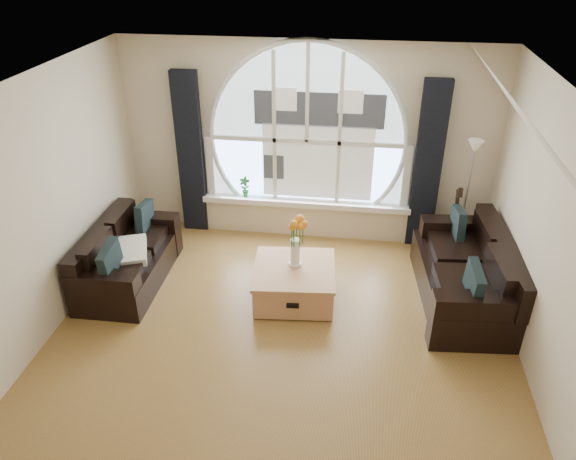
% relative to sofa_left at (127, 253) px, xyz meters
% --- Properties ---
extents(ground, '(5.00, 5.50, 0.01)m').
position_rel_sofa_left_xyz_m(ground, '(2.03, -1.19, -0.40)').
color(ground, brown).
rests_on(ground, ground).
extents(ceiling, '(5.00, 5.50, 0.01)m').
position_rel_sofa_left_xyz_m(ceiling, '(2.03, -1.19, 2.30)').
color(ceiling, silver).
rests_on(ceiling, ground).
extents(wall_back, '(5.00, 0.01, 2.70)m').
position_rel_sofa_left_xyz_m(wall_back, '(2.03, 1.56, 0.95)').
color(wall_back, beige).
rests_on(wall_back, ground).
extents(wall_left, '(0.01, 5.50, 2.70)m').
position_rel_sofa_left_xyz_m(wall_left, '(-0.47, -1.19, 0.95)').
color(wall_left, beige).
rests_on(wall_left, ground).
extents(wall_right, '(0.01, 5.50, 2.70)m').
position_rel_sofa_left_xyz_m(wall_right, '(4.53, -1.19, 0.95)').
color(wall_right, beige).
rests_on(wall_right, ground).
extents(attic_slope, '(0.92, 5.50, 0.72)m').
position_rel_sofa_left_xyz_m(attic_slope, '(4.23, -1.19, 1.95)').
color(attic_slope, silver).
rests_on(attic_slope, ground).
extents(arched_window, '(2.60, 0.06, 2.15)m').
position_rel_sofa_left_xyz_m(arched_window, '(2.03, 1.53, 1.23)').
color(arched_window, silver).
rests_on(arched_window, wall_back).
extents(window_sill, '(2.90, 0.22, 0.08)m').
position_rel_sofa_left_xyz_m(window_sill, '(2.03, 1.46, 0.11)').
color(window_sill, white).
rests_on(window_sill, wall_back).
extents(window_frame, '(2.76, 0.08, 2.15)m').
position_rel_sofa_left_xyz_m(window_frame, '(2.03, 1.50, 1.23)').
color(window_frame, white).
rests_on(window_frame, wall_back).
extents(neighbor_house, '(1.70, 0.02, 1.50)m').
position_rel_sofa_left_xyz_m(neighbor_house, '(2.18, 1.51, 1.10)').
color(neighbor_house, silver).
rests_on(neighbor_house, wall_back).
extents(curtain_left, '(0.35, 0.12, 2.30)m').
position_rel_sofa_left_xyz_m(curtain_left, '(0.43, 1.44, 0.75)').
color(curtain_left, black).
rests_on(curtain_left, ground).
extents(curtain_right, '(0.35, 0.12, 2.30)m').
position_rel_sofa_left_xyz_m(curtain_right, '(3.63, 1.44, 0.75)').
color(curtain_right, black).
rests_on(curtain_right, ground).
extents(sofa_left, '(0.84, 1.66, 0.73)m').
position_rel_sofa_left_xyz_m(sofa_left, '(0.00, 0.00, 0.00)').
color(sofa_left, black).
rests_on(sofa_left, ground).
extents(sofa_right, '(1.10, 1.96, 0.84)m').
position_rel_sofa_left_xyz_m(sofa_right, '(4.06, 0.16, 0.00)').
color(sofa_right, black).
rests_on(sofa_right, ground).
extents(coffee_chest, '(1.02, 1.02, 0.46)m').
position_rel_sofa_left_xyz_m(coffee_chest, '(2.08, -0.08, -0.17)').
color(coffee_chest, tan).
rests_on(coffee_chest, ground).
extents(throw_blanket, '(0.71, 0.71, 0.10)m').
position_rel_sofa_left_xyz_m(throw_blanket, '(0.01, -0.14, 0.10)').
color(throw_blanket, silver).
rests_on(throw_blanket, sofa_left).
extents(vase_flowers, '(0.24, 0.24, 0.70)m').
position_rel_sofa_left_xyz_m(vase_flowers, '(2.08, -0.01, 0.41)').
color(vase_flowers, white).
rests_on(vase_flowers, coffee_chest).
extents(floor_lamp, '(0.24, 0.24, 1.60)m').
position_rel_sofa_left_xyz_m(floor_lamp, '(4.15, 1.28, 0.40)').
color(floor_lamp, '#B2B2B2').
rests_on(floor_lamp, ground).
extents(guitar, '(0.38, 0.27, 1.06)m').
position_rel_sofa_left_xyz_m(guitar, '(4.02, 1.14, 0.13)').
color(guitar, brown).
rests_on(guitar, ground).
extents(potted_plant, '(0.16, 0.11, 0.29)m').
position_rel_sofa_left_xyz_m(potted_plant, '(1.17, 1.46, 0.30)').
color(potted_plant, '#1E6023').
rests_on(potted_plant, window_sill).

